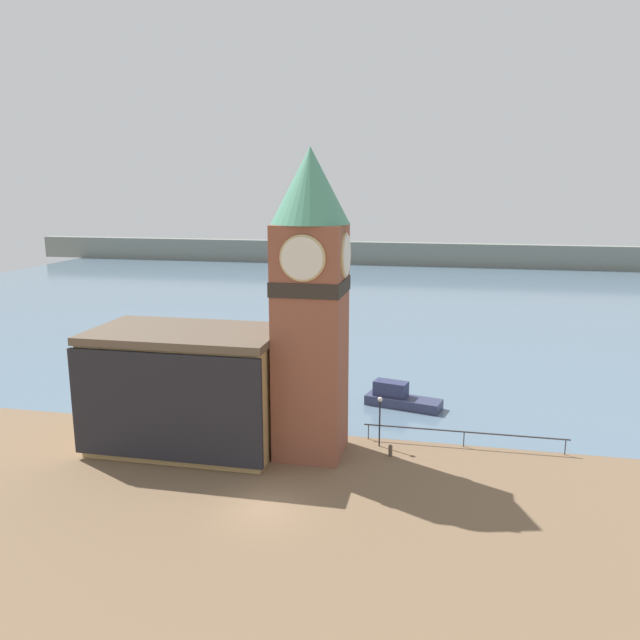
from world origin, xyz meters
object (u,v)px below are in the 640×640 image
pier_building (187,389)px  boat_near (399,398)px  lamp_post (380,411)px  clock_tower (311,298)px  mooring_bollard_near (390,450)px

pier_building → boat_near: pier_building is taller
pier_building → lamp_post: size_ratio=3.59×
clock_tower → mooring_bollard_near: 11.14m
pier_building → boat_near: 17.28m
pier_building → lamp_post: pier_building is taller
mooring_bollard_near → clock_tower: bearing=-174.8°
clock_tower → lamp_post: (4.26, 1.87, -7.83)m
pier_building → mooring_bollard_near: size_ratio=15.98×
clock_tower → pier_building: clock_tower is taller
pier_building → lamp_post: bearing=11.2°
clock_tower → mooring_bollard_near: size_ratio=24.99×
lamp_post → clock_tower: bearing=-156.3°
clock_tower → lamp_post: 9.11m
pier_building → mooring_bollard_near: bearing=4.5°
clock_tower → lamp_post: bearing=23.7°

